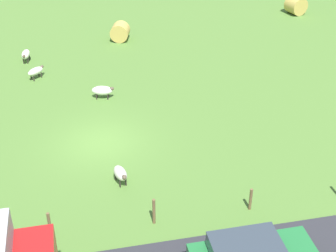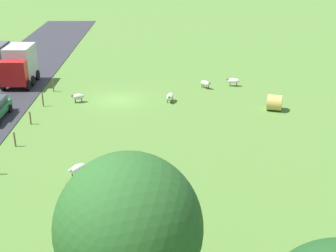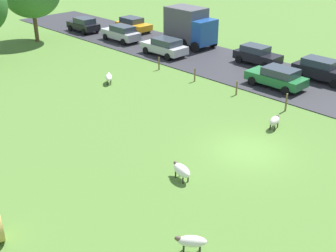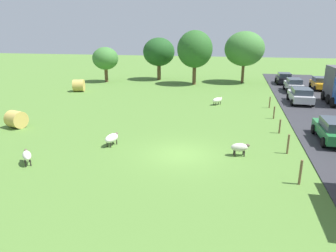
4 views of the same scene
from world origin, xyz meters
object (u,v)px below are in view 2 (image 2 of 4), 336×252
truck_0 (19,65)px  sheep_1 (233,81)px  sheep_0 (205,83)px  sheep_3 (77,169)px  tree_1 (129,228)px  sheep_4 (78,97)px  hay_bale_1 (275,103)px  sheep_2 (170,96)px

truck_0 → sheep_1: bearing=178.3°
sheep_0 → sheep_1: sheep_1 is taller
sheep_3 → tree_1: (-4.07, 12.24, 4.30)m
sheep_4 → tree_1: (-6.27, 25.48, 4.27)m
hay_bale_1 → sheep_0: bearing=-48.5°
sheep_0 → sheep_4: (11.39, 3.82, 0.01)m
sheep_1 → sheep_2: bearing=36.1°
sheep_0 → sheep_2: (3.40, 3.78, -0.01)m
sheep_0 → truck_0: 17.85m
sheep_1 → truck_0: size_ratio=0.28×
hay_bale_1 → sheep_4: bearing=-7.1°
sheep_3 → hay_bale_1: bearing=-142.2°
sheep_3 → sheep_4: bearing=-80.6°
sheep_0 → hay_bale_1: hay_bale_1 is taller
sheep_0 → hay_bale_1: bearing=131.5°
sheep_4 → hay_bale_1: 16.73m
sheep_2 → sheep_1: bearing=-143.9°
sheep_1 → hay_bale_1: (-2.47, 6.59, 0.13)m
sheep_1 → sheep_4: 14.84m
sheep_0 → sheep_4: bearing=18.5°
sheep_3 → truck_0: bearing=-65.0°
sheep_4 → sheep_3: bearing=99.4°
tree_1 → truck_0: 33.22m
sheep_2 → sheep_4: bearing=0.3°
sheep_3 → truck_0: 20.30m
sheep_2 → truck_0: truck_0 is taller
sheep_4 → truck_0: bearing=-38.8°
hay_bale_1 → tree_1: bearing=66.2°
sheep_0 → truck_0: size_ratio=0.24×
sheep_1 → truck_0: bearing=-1.7°
sheep_1 → sheep_2: (6.14, 4.48, -0.02)m
sheep_1 → sheep_3: bearing=56.1°
tree_1 → sheep_1: bearing=-104.7°
sheep_2 → tree_1: bearing=86.1°
sheep_1 → sheep_3: (11.93, 17.75, -0.03)m
sheep_3 → sheep_0: bearing=-118.3°
sheep_3 → sheep_2: bearing=-113.6°
sheep_3 → tree_1: size_ratio=0.17×
hay_bale_1 → truck_0: 24.09m
sheep_2 → sheep_4: (7.99, 0.04, 0.02)m
sheep_1 → hay_bale_1: size_ratio=1.01×
sheep_4 → sheep_2: bearing=-179.7°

